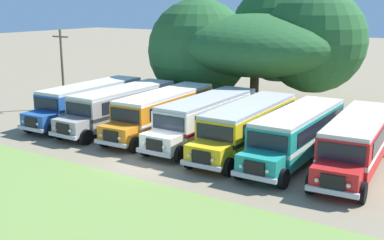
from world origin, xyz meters
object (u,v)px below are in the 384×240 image
object	(u,v)px
parked_bus_slot_4	(248,124)
utility_pole	(62,67)
broad_shade_tree	(260,42)
parked_bus_slot_3	(206,116)
parked_bus_slot_1	(122,105)
parked_bus_slot_5	(297,132)
parked_bus_slot_6	(358,140)
parked_bus_slot_0	(90,100)
parked_bus_slot_2	(164,110)

from	to	relation	value
parked_bus_slot_4	utility_pole	distance (m)	18.80
broad_shade_tree	utility_pole	distance (m)	16.95
parked_bus_slot_3	parked_bus_slot_1	bearing A→B (deg)	-88.34
parked_bus_slot_5	utility_pole	world-z (taller)	utility_pole
parked_bus_slot_5	parked_bus_slot_1	bearing A→B (deg)	-91.31
parked_bus_slot_1	utility_pole	bearing A→B (deg)	-103.97
parked_bus_slot_6	utility_pole	size ratio (longest dim) A/B	1.64
parked_bus_slot_3	broad_shade_tree	bearing A→B (deg)	-171.61
utility_pole	broad_shade_tree	bearing A→B (deg)	37.64
parked_bus_slot_0	parked_bus_slot_2	xyz separation A→B (m)	(6.74, 0.35, 0.00)
parked_bus_slot_1	parked_bus_slot_6	world-z (taller)	same
parked_bus_slot_2	parked_bus_slot_6	bearing A→B (deg)	85.84
parked_bus_slot_5	parked_bus_slot_2	bearing A→B (deg)	-93.55
parked_bus_slot_4	utility_pole	bearing A→B (deg)	-98.47
parked_bus_slot_4	parked_bus_slot_1	bearing A→B (deg)	-92.65
parked_bus_slot_5	parked_bus_slot_6	size ratio (longest dim) A/B	0.99
parked_bus_slot_6	broad_shade_tree	xyz separation A→B (m)	(-11.80, 12.25, 3.95)
parked_bus_slot_1	parked_bus_slot_5	xyz separation A→B (m)	(13.47, -0.15, 0.00)
parked_bus_slot_0	broad_shade_tree	world-z (taller)	broad_shade_tree
parked_bus_slot_6	broad_shade_tree	distance (m)	17.46
parked_bus_slot_6	parked_bus_slot_0	bearing A→B (deg)	-94.37
parked_bus_slot_5	broad_shade_tree	world-z (taller)	broad_shade_tree
parked_bus_slot_1	parked_bus_slot_3	size ratio (longest dim) A/B	1.00
parked_bus_slot_4	broad_shade_tree	size ratio (longest dim) A/B	0.61
parked_bus_slot_3	utility_pole	bearing A→B (deg)	-97.15
broad_shade_tree	utility_pole	size ratio (longest dim) A/B	2.66
parked_bus_slot_3	broad_shade_tree	world-z (taller)	broad_shade_tree
parked_bus_slot_0	parked_bus_slot_4	world-z (taller)	same
parked_bus_slot_3	broad_shade_tree	distance (m)	12.76
parked_bus_slot_2	parked_bus_slot_5	xyz separation A→B (m)	(9.97, -0.50, 0.00)
parked_bus_slot_6	utility_pole	bearing A→B (deg)	-98.93
utility_pole	parked_bus_slot_5	bearing A→B (deg)	-5.62
parked_bus_slot_2	parked_bus_slot_6	world-z (taller)	same
parked_bus_slot_6	broad_shade_tree	bearing A→B (deg)	-140.54
parked_bus_slot_2	parked_bus_slot_6	distance (m)	13.36
parked_bus_slot_1	parked_bus_slot_5	size ratio (longest dim) A/B	1.00
parked_bus_slot_3	broad_shade_tree	size ratio (longest dim) A/B	0.61
parked_bus_slot_4	utility_pole	world-z (taller)	utility_pole
parked_bus_slot_4	parked_bus_slot_2	bearing A→B (deg)	-95.96
parked_bus_slot_2	parked_bus_slot_4	size ratio (longest dim) A/B	1.00
broad_shade_tree	utility_pole	xyz separation A→B (m)	(-13.34, -10.28, -1.95)
parked_bus_slot_6	broad_shade_tree	world-z (taller)	broad_shade_tree
parked_bus_slot_6	broad_shade_tree	size ratio (longest dim) A/B	0.62
parked_bus_slot_0	parked_bus_slot_3	size ratio (longest dim) A/B	1.00
parked_bus_slot_2	utility_pole	xyz separation A→B (m)	(-11.78, 1.64, 2.00)
parked_bus_slot_1	parked_bus_slot_3	xyz separation A→B (m)	(7.01, 0.31, 0.00)
parked_bus_slot_2	utility_pole	distance (m)	12.06
parked_bus_slot_5	utility_pole	distance (m)	21.95
parked_bus_slot_3	parked_bus_slot_4	xyz separation A→B (m)	(3.28, -0.43, 0.00)
parked_bus_slot_5	parked_bus_slot_3	bearing A→B (deg)	-94.72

